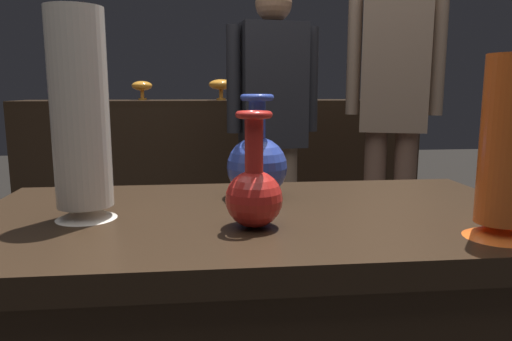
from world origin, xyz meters
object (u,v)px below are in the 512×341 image
Objects in this scene: vase_centerpiece at (254,191)px; shelf_vase_right at (299,79)px; vase_tall_behind at (257,163)px; shelf_vase_left at (142,86)px; visitor_center_back at (273,119)px; vase_left_accent at (80,118)px; visitor_near_right at (393,97)px; vase_right_accent at (506,154)px; shelf_vase_far_right at (372,79)px; shelf_vase_center at (221,85)px; shelf_vase_far_left at (55,92)px.

vase_centerpiece is 2.36m from shelf_vase_right.
vase_centerpiece is at bearing -97.57° from vase_tall_behind.
vase_centerpiece is 1.64× the size of shelf_vase_left.
visitor_center_back is (0.22, 1.25, 0.03)m from vase_tall_behind.
visitor_near_right reaches higher than vase_left_accent.
vase_tall_behind is 0.89× the size of shelf_vase_right.
shelf_vase_right reaches higher than shelf_vase_left.
vase_centerpiece is 0.45m from vase_right_accent.
shelf_vase_far_right is at bearing 58.17° from vase_left_accent.
shelf_vase_center is at bearing 99.65° from vase_right_accent.
vase_left_accent is 0.79m from vase_right_accent.
vase_tall_behind is 0.14× the size of visitor_near_right.
shelf_vase_far_left is at bearing -178.22° from shelf_vase_center.
visitor_near_right is at bearing -23.54° from shelf_vase_far_left.
vase_right_accent is 0.20× the size of visitor_center_back.
shelf_vase_far_right is (0.52, 0.06, 0.00)m from shelf_vase_right.
vase_left_accent is 3.08× the size of shelf_vase_left.
shelf_vase_far_left is at bearing -165.93° from shelf_vase_left.
shelf_vase_left is 1.56m from shelf_vase_far_right.
vase_centerpiece is 2.29m from shelf_vase_center.
vase_right_accent is 2.77m from shelf_vase_far_left.
vase_left_accent is (-0.33, 0.10, 0.13)m from vase_centerpiece.
shelf_vase_right is at bearing 1.34° from shelf_vase_far_left.
shelf_vase_far_right is at bearing 65.65° from vase_centerpiece.
vase_tall_behind is 2.20m from shelf_vase_left.
vase_right_accent is 2.37× the size of shelf_vase_left.
shelf_vase_right reaches higher than vase_tall_behind.
vase_right_accent is 1.60m from visitor_near_right.
visitor_center_back is at bearing -49.36° from shelf_vase_left.
vase_tall_behind is 0.60× the size of vase_left_accent.
shelf_vase_left is 1.05m from shelf_vase_right.
vase_right_accent reaches higher than vase_tall_behind.
visitor_center_back reaches higher than vase_centerpiece.
vase_left_accent reaches higher than shelf_vase_center.
shelf_vase_right is (1.04, -0.09, 0.05)m from shelf_vase_left.
vase_centerpiece is 1.52m from visitor_center_back.
vase_left_accent reaches higher than vase_right_accent.
shelf_vase_right is (0.52, 0.00, 0.04)m from shelf_vase_center.
vase_centerpiece is 0.37m from vase_left_accent.
shelf_vase_far_right reaches higher than shelf_vase_right.
vase_left_accent is 2.61× the size of shelf_vase_center.
shelf_vase_left is (-0.17, 2.28, 0.07)m from vase_left_accent.
vase_right_accent is at bearing 94.36° from visitor_near_right.
visitor_center_back is at bearing 13.14° from visitor_near_right.
visitor_near_right reaches higher than shelf_vase_center.
vase_tall_behind is at bearing -75.87° from shelf_vase_left.
visitor_center_back reaches higher than shelf_vase_left.
vase_right_accent is at bearing -15.30° from vase_left_accent.
visitor_center_back is at bearing 96.18° from vase_right_accent.
shelf_vase_far_right reaches higher than shelf_vase_center.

